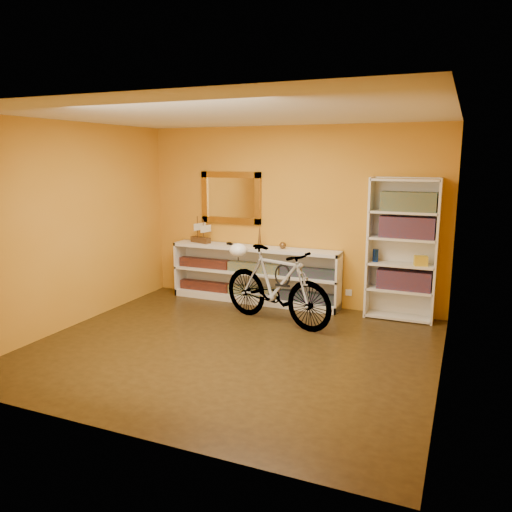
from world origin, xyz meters
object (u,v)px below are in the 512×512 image
at_px(console_unit, 254,274).
at_px(bookcase, 402,250).
at_px(helmet, 238,250).
at_px(bicycle, 276,285).

xyz_separation_m(console_unit, bookcase, (2.12, 0.03, 0.52)).
xyz_separation_m(bookcase, helmet, (-2.10, -0.63, -0.05)).
bearing_deg(helmet, console_unit, 91.29).
height_order(console_unit, helmet, helmet).
height_order(console_unit, bicycle, bicycle).
bearing_deg(console_unit, bicycle, -50.96).
distance_m(bookcase, helmet, 2.19).
distance_m(bookcase, bicycle, 1.74).
bearing_deg(bicycle, helmet, 90.00).
distance_m(console_unit, bicycle, 1.03).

